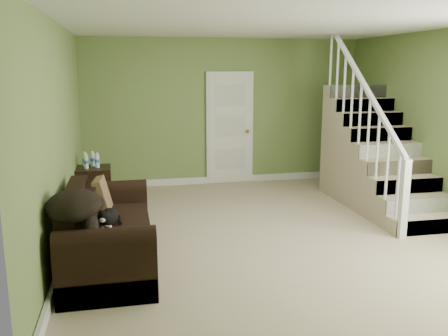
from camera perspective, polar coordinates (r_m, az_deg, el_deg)
name	(u,v)px	position (r m, az deg, el deg)	size (l,w,h in m)	color
floor	(267,230)	(6.26, 5.19, -7.45)	(5.00, 5.50, 0.01)	tan
ceiling	(271,23)	(5.94, 5.68, 16.97)	(5.00, 5.50, 0.01)	white
wall_back	(224,112)	(8.61, -0.01, 6.74)	(5.00, 0.04, 2.60)	olive
wall_front	(386,181)	(3.47, 18.90, -1.49)	(5.00, 0.04, 2.60)	olive
wall_left	(59,137)	(5.75, -19.19, 3.55)	(0.04, 5.50, 2.60)	olive
wall_right	(446,126)	(7.11, 25.12, 4.56)	(0.04, 5.50, 2.60)	olive
baseboard_back	(224,179)	(8.78, 0.04, -1.36)	(5.00, 0.04, 0.12)	white
baseboard_left	(69,239)	(6.03, -18.11, -8.16)	(0.04, 5.50, 0.12)	white
baseboard_right	(435,214)	(7.33, 24.08, -5.09)	(0.04, 5.50, 0.12)	white
door	(230,128)	(8.62, 0.71, 4.78)	(0.86, 0.12, 2.02)	white
staircase	(372,162)	(7.73, 17.43, 0.69)	(1.00, 2.51, 2.82)	tan
sofa	(105,236)	(5.28, -14.09, -7.91)	(0.89, 2.06, 0.81)	black
side_table	(94,187)	(7.40, -15.41, -2.21)	(0.53, 0.53, 0.85)	black
cat	(109,218)	(5.14, -13.71, -5.81)	(0.26, 0.51, 0.24)	black
banana	(113,240)	(4.68, -13.25, -8.41)	(0.05, 0.19, 0.05)	gold
throw_pillow	(103,195)	(5.75, -14.41, -3.11)	(0.10, 0.39, 0.39)	#503A20
throw_blanket	(74,205)	(4.55, -17.62, -4.30)	(0.49, 0.65, 0.27)	black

